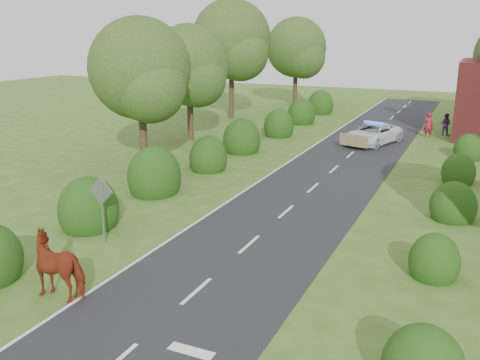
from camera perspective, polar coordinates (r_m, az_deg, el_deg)
The scene contains 14 objects.
ground at distance 16.52m, azimuth -4.67°, elevation -11.78°, with size 120.00×120.00×0.00m, color #3C5F16.
road at distance 29.67m, azimuth 9.48°, elevation 0.67°, with size 6.00×70.00×0.02m, color black.
road_markings at distance 28.20m, azimuth 5.23°, elevation 0.06°, with size 4.96×70.00×0.01m.
hedgerow_left at distance 28.87m, azimuth -4.80°, elevation 1.93°, with size 2.75×50.41×3.00m.
hedgerow_right at distance 24.99m, azimuth 21.92°, elevation -1.86°, with size 2.10×45.78×2.10m.
tree_left_a at distance 29.98m, azimuth -10.36°, elevation 11.14°, with size 5.74×5.60×8.38m.
tree_left_b at distance 37.57m, azimuth -5.23°, elevation 11.76°, with size 5.74×5.60×8.07m.
tree_left_c at distance 47.02m, azimuth -0.69°, elevation 14.43°, with size 6.97×6.80×10.22m.
tree_left_d at distance 55.45m, azimuth 6.22°, elevation 13.62°, with size 6.15×6.00×8.89m.
road_sign at distance 20.07m, azimuth -14.56°, elevation -2.07°, with size 1.06×0.08×2.53m.
cow at distance 16.87m, azimuth -18.44°, elevation -8.95°, with size 1.20×2.27×1.61m, color #632D13.
police_van at distance 37.94m, azimuth 13.98°, elevation 4.78°, with size 3.74×5.52×1.55m.
pedestrian_red at distance 41.44m, azimuth 19.45°, elevation 5.56°, with size 0.67×0.44×1.84m, color maroon.
pedestrian_purple at distance 42.77m, azimuth 21.08°, elevation 5.57°, with size 0.80×0.62×1.65m, color #572876.
Camera 1 is at (7.23, -12.75, 7.63)m, focal length 40.00 mm.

